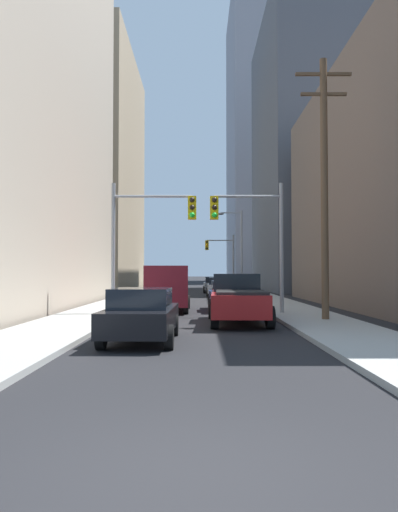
% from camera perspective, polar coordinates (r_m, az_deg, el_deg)
% --- Properties ---
extents(ground_plane, '(400.00, 400.00, 0.00)m').
position_cam_1_polar(ground_plane, '(4.96, -0.83, -25.37)').
color(ground_plane, black).
extents(sidewalk_left, '(2.96, 160.00, 0.15)m').
position_cam_1_polar(sidewalk_left, '(54.79, -4.87, -3.90)').
color(sidewalk_left, '#9E9E99').
rests_on(sidewalk_left, ground).
extents(sidewalk_right, '(2.96, 160.00, 0.15)m').
position_cam_1_polar(sidewalk_right, '(54.78, 4.96, -3.90)').
color(sidewalk_right, '#9E9E99').
rests_on(sidewalk_right, ground).
extents(pickup_truck_red, '(2.21, 5.47, 1.90)m').
position_cam_1_polar(pickup_truck_red, '(18.40, 4.80, -5.16)').
color(pickup_truck_red, maroon).
rests_on(pickup_truck_red, ground).
extents(cargo_van_maroon, '(2.16, 5.27, 2.26)m').
position_cam_1_polar(cargo_van_maroon, '(23.98, -3.64, -3.56)').
color(cargo_van_maroon, maroon).
rests_on(cargo_van_maroon, ground).
extents(sedan_black, '(1.95, 4.24, 1.52)m').
position_cam_1_polar(sedan_black, '(13.55, -6.80, -7.00)').
color(sedan_black, black).
rests_on(sedan_black, ground).
extents(sedan_navy, '(1.95, 4.22, 1.52)m').
position_cam_1_polar(sedan_navy, '(24.36, 3.58, -4.75)').
color(sedan_navy, '#141E4C').
rests_on(sedan_navy, ground).
extents(sedan_silver, '(1.95, 4.22, 1.52)m').
position_cam_1_polar(sedan_silver, '(38.27, 2.51, -3.72)').
color(sedan_silver, '#B7BABF').
rests_on(sedan_silver, ground).
extents(sedan_grey, '(1.95, 4.22, 1.52)m').
position_cam_1_polar(sedan_grey, '(45.18, 1.87, -3.44)').
color(sedan_grey, slate).
rests_on(sedan_grey, ground).
extents(traffic_signal_near_left, '(3.85, 0.44, 6.00)m').
position_cam_1_polar(traffic_signal_near_left, '(21.61, -5.84, 3.59)').
color(traffic_signal_near_left, gray).
rests_on(traffic_signal_near_left, ground).
extents(traffic_signal_near_right, '(3.32, 0.44, 6.00)m').
position_cam_1_polar(traffic_signal_near_right, '(21.62, 6.34, 3.52)').
color(traffic_signal_near_right, gray).
rests_on(traffic_signal_near_right, ground).
extents(traffic_signal_far_right, '(3.15, 0.44, 6.00)m').
position_cam_1_polar(traffic_signal_far_right, '(51.53, 2.81, 0.35)').
color(traffic_signal_far_right, gray).
rests_on(traffic_signal_far_right, ground).
extents(utility_pole_right, '(2.20, 0.28, 10.37)m').
position_cam_1_polar(utility_pole_right, '(19.42, 14.92, 8.50)').
color(utility_pole_right, brown).
rests_on(utility_pole_right, ground).
extents(street_lamp_right, '(2.23, 0.32, 7.50)m').
position_cam_1_polar(street_lamp_right, '(42.80, 4.80, 1.50)').
color(street_lamp_right, gray).
rests_on(street_lamp_right, ground).
extents(building_left_mid_office, '(15.73, 20.04, 25.96)m').
position_cam_1_polar(building_left_mid_office, '(55.46, -15.88, 9.60)').
color(building_left_mid_office, tan).
rests_on(building_left_mid_office, ground).
extents(building_right_mid_block, '(24.48, 20.63, 29.80)m').
position_cam_1_polar(building_right_mid_block, '(56.75, 20.32, 11.37)').
color(building_right_mid_block, '#4C515B').
rests_on(building_right_mid_block, ground).
extents(building_right_far_highrise, '(20.40, 26.73, 56.65)m').
position_cam_1_polar(building_right_far_highrise, '(99.95, 9.88, 13.40)').
color(building_right_far_highrise, '#93939E').
rests_on(building_right_far_highrise, ground).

